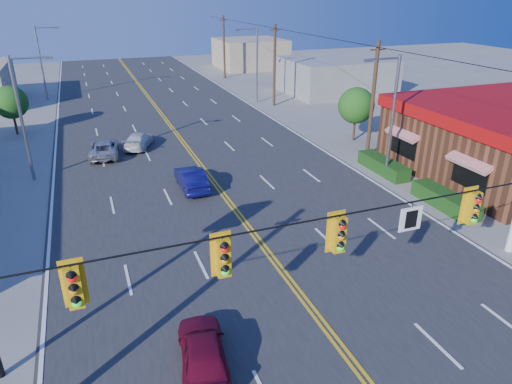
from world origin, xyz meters
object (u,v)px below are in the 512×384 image
object	(u,v)px
signal_span	(370,244)
car_white	(139,141)
car_silver	(104,149)
car_blue	(191,179)
car_magenta	(203,352)

from	to	relation	value
signal_span	car_white	distance (m)	26.89
signal_span	car_silver	size ratio (longest dim) A/B	5.47
car_blue	car_white	distance (m)	9.79
car_blue	car_white	xyz separation A→B (m)	(-1.96, 9.59, -0.08)
signal_span	car_blue	xyz separation A→B (m)	(-1.46, 16.73, -4.21)
car_silver	car_white	bearing A→B (deg)	-150.24
car_blue	car_magenta	bearing A→B (deg)	78.05
car_white	signal_span	bearing A→B (deg)	120.04
car_magenta	car_silver	bearing A→B (deg)	-77.31
signal_span	car_blue	bearing A→B (deg)	94.99
car_magenta	car_blue	bearing A→B (deg)	-93.17
car_magenta	car_silver	size ratio (longest dim) A/B	0.85
car_blue	car_silver	bearing A→B (deg)	-60.62
car_blue	car_silver	xyz separation A→B (m)	(-4.69, 8.35, -0.06)
signal_span	car_magenta	bearing A→B (deg)	156.49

